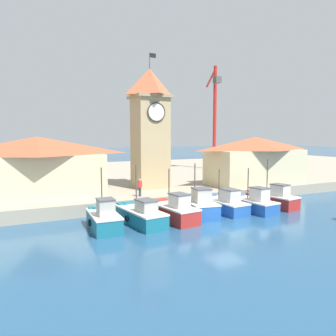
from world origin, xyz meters
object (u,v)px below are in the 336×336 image
object	(u,v)px
fishing_boat_left_outer	(141,215)
fishing_boat_left_inner	(174,211)
fishing_boat_far_left	(104,219)
warehouse_right	(255,160)
port_crane_near	(214,130)
fishing_boat_center	(224,204)
fishing_boat_right_inner	(273,199)
dock_worker_near_tower	(140,187)
fishing_boat_mid_right	(253,203)
clock_tower	(150,126)
fishing_boat_mid_left	(198,206)
warehouse_left	(38,166)

from	to	relation	value
fishing_boat_left_outer	fishing_boat_left_inner	world-z (taller)	fishing_boat_left_outer
fishing_boat_far_left	warehouse_right	bearing A→B (deg)	20.17
port_crane_near	fishing_boat_center	bearing A→B (deg)	-121.40
fishing_boat_right_inner	port_crane_near	bearing A→B (deg)	69.76
fishing_boat_center	dock_worker_near_tower	bearing A→B (deg)	142.99
fishing_boat_far_left	fishing_boat_right_inner	size ratio (longest dim) A/B	0.86
fishing_boat_far_left	fishing_boat_left_inner	size ratio (longest dim) A/B	0.88
fishing_boat_center	fishing_boat_left_inner	bearing A→B (deg)	-171.94
fishing_boat_left_outer	warehouse_right	distance (m)	18.21
fishing_boat_center	fishing_boat_mid_right	xyz separation A→B (m)	(2.50, -0.84, 0.02)
fishing_boat_center	fishing_boat_mid_right	size ratio (longest dim) A/B	1.05
fishing_boat_center	fishing_boat_mid_right	world-z (taller)	fishing_boat_mid_right
fishing_boat_far_left	fishing_boat_center	size ratio (longest dim) A/B	0.86
port_crane_near	clock_tower	bearing A→B (deg)	-141.55
fishing_boat_left_inner	fishing_boat_mid_left	distance (m)	2.67
fishing_boat_mid_right	fishing_boat_right_inner	size ratio (longest dim) A/B	0.94
fishing_boat_mid_left	warehouse_left	world-z (taller)	warehouse_left
fishing_boat_mid_right	fishing_boat_far_left	bearing A→B (deg)	179.80
fishing_boat_center	clock_tower	distance (m)	11.78
fishing_boat_far_left	clock_tower	world-z (taller)	clock_tower
fishing_boat_far_left	fishing_boat_mid_right	distance (m)	13.23
fishing_boat_mid_left	port_crane_near	xyz separation A→B (m)	(16.27, 22.36, 6.65)
fishing_boat_left_outer	fishing_boat_right_inner	distance (m)	13.22
fishing_boat_left_outer	fishing_boat_center	bearing A→B (deg)	4.42
warehouse_right	fishing_boat_left_inner	bearing A→B (deg)	-153.02
dock_worker_near_tower	fishing_boat_right_inner	bearing A→B (deg)	-22.74
fishing_boat_center	port_crane_near	xyz separation A→B (m)	(13.62, 22.32, 6.77)
port_crane_near	fishing_boat_mid_left	bearing A→B (deg)	-126.04
fishing_boat_mid_left	dock_worker_near_tower	world-z (taller)	fishing_boat_mid_left
fishing_boat_far_left	fishing_boat_left_outer	world-z (taller)	fishing_boat_left_outer
fishing_boat_center	port_crane_near	distance (m)	27.01
fishing_boat_far_left	fishing_boat_left_inner	bearing A→B (deg)	0.60
fishing_boat_left_inner	fishing_boat_center	bearing A→B (deg)	8.06
clock_tower	fishing_boat_left_inner	bearing A→B (deg)	-101.72
fishing_boat_right_inner	dock_worker_near_tower	world-z (taller)	fishing_boat_right_inner
fishing_boat_mid_left	fishing_boat_left_outer	bearing A→B (deg)	-173.83
fishing_boat_mid_left	warehouse_left	xyz separation A→B (m)	(-11.70, 8.74, 3.05)
fishing_boat_mid_left	dock_worker_near_tower	bearing A→B (deg)	126.38
fishing_boat_far_left	fishing_boat_center	bearing A→B (deg)	4.25
fishing_boat_far_left	port_crane_near	distance (m)	34.24
fishing_boat_right_inner	fishing_boat_mid_left	bearing A→B (deg)	178.80
fishing_boat_left_outer	fishing_boat_center	distance (m)	7.92
clock_tower	port_crane_near	distance (m)	21.50
warehouse_right	clock_tower	bearing A→B (deg)	167.49
fishing_boat_right_inner	dock_worker_near_tower	bearing A→B (deg)	157.26
fishing_boat_left_inner	clock_tower	world-z (taller)	clock_tower
fishing_boat_mid_left	fishing_boat_left_inner	bearing A→B (deg)	-164.84
fishing_boat_left_outer	dock_worker_near_tower	bearing A→B (deg)	70.09
fishing_boat_mid_right	dock_worker_near_tower	bearing A→B (deg)	147.70
port_crane_near	dock_worker_near_tower	distance (m)	27.07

